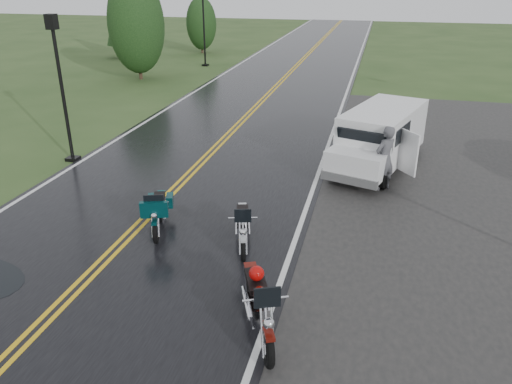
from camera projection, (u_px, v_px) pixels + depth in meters
ground at (108, 258)px, 10.75m from camera, size 120.00×120.00×0.00m
road at (235, 128)px, 19.63m from camera, size 8.00×100.00×0.04m
motorcycle_red at (268, 333)px, 7.52m from camera, size 1.62×2.39×1.33m
motorcycle_teal at (155, 222)px, 11.05m from camera, size 1.28×2.05×1.14m
motorcycle_silver at (243, 239)px, 10.37m from camera, size 1.20×2.04×1.14m
van_white at (337, 149)px, 14.52m from camera, size 3.18×5.10×1.88m
person_at_van at (385, 159)px, 13.78m from camera, size 0.78×0.78×1.83m
lamp_post_near_left at (62, 90)px, 15.44m from camera, size 0.39×0.39×4.60m
lamp_post_far_left at (204, 29)px, 31.96m from camera, size 0.40×0.40×4.64m
tree_left_mid at (137, 35)px, 27.83m from camera, size 3.13×3.13×4.89m
tree_left_far at (202, 29)px, 37.52m from camera, size 2.25×2.25×3.46m
pine_left_far at (123, 20)px, 35.08m from camera, size 2.48×2.48×5.17m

